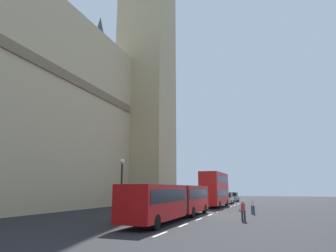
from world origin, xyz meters
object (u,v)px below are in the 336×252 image
traffic_cone_west (240,209)px  pedestrian_by_kerb (253,205)px  double_decker_bus (215,188)px  sedan_trailing (233,197)px  street_lamp (122,184)px  sedan_lead (227,198)px  pedestrian_near_cones (243,210)px  traffic_cone_middle (242,207)px  articulated_bus (174,199)px

traffic_cone_west → pedestrian_by_kerb: size_ratio=0.34×
double_decker_bus → sedan_trailing: 19.34m
street_lamp → pedestrian_by_kerb: bearing=-49.2°
double_decker_bus → sedan_trailing: (19.26, 0.03, -1.80)m
sedan_lead → pedestrian_by_kerb: 21.37m
traffic_cone_west → pedestrian_near_cones: size_ratio=0.34×
traffic_cone_west → traffic_cone_middle: (4.10, 0.23, 0.00)m
sedan_lead → sedan_trailing: 9.27m
sedan_lead → traffic_cone_west: (-16.73, -4.10, -0.63)m
street_lamp → pedestrian_by_kerb: size_ratio=3.12×
traffic_cone_west → pedestrian_by_kerb: 4.26m
double_decker_bus → pedestrian_by_kerb: bearing=-150.1°
double_decker_bus → sedan_lead: bearing=-1.0°
sedan_trailing → pedestrian_by_kerb: sedan_trailing is taller
pedestrian_near_cones → pedestrian_by_kerb: (7.56, -0.17, 0.00)m
sedan_lead → traffic_cone_middle: (-12.63, -3.86, -0.63)m
pedestrian_near_cones → articulated_bus: bearing=92.7°
articulated_bus → pedestrian_by_kerb: size_ratio=9.80×
articulated_bus → street_lamp: street_lamp is taller
sedan_lead → street_lamp: size_ratio=0.83×
double_decker_bus → traffic_cone_middle: 5.40m
articulated_bus → traffic_cone_middle: 16.32m
articulated_bus → sedan_lead: size_ratio=3.76×
sedan_trailing → double_decker_bus: bearing=-179.9°
sedan_trailing → sedan_lead: bearing=-178.8°
traffic_cone_west → traffic_cone_middle: 4.11m
sedan_trailing → street_lamp: street_lamp is taller
pedestrian_near_cones → sedan_trailing: bearing=9.0°
street_lamp → pedestrian_near_cones: 10.73m
street_lamp → pedestrian_near_cones: street_lamp is taller
traffic_cone_west → pedestrian_near_cones: 11.50m
articulated_bus → pedestrian_by_kerb: articulated_bus is taller
articulated_bus → traffic_cone_west: 12.49m
traffic_cone_middle → double_decker_bus: bearing=56.9°
pedestrian_by_kerb → sedan_trailing: bearing=11.5°
articulated_bus → traffic_cone_middle: (15.75, -4.03, -1.46)m
sedan_lead → traffic_cone_middle: 13.22m
sedan_lead → sedan_trailing: same height
pedestrian_near_cones → pedestrian_by_kerb: bearing=-1.3°
articulated_bus → pedestrian_near_cones: bearing=-87.3°
pedestrian_near_cones → pedestrian_by_kerb: 7.56m
traffic_cone_middle → pedestrian_by_kerb: bearing=-165.6°
articulated_bus → pedestrian_by_kerb: bearing=-37.7°
sedan_lead → street_lamp: bearing=171.0°
traffic_cone_west → sedan_trailing: bearing=9.4°
articulated_bus → sedan_trailing: size_ratio=3.76×
pedestrian_near_cones → street_lamp: bearing=98.5°
articulated_bus → street_lamp: (-1.28, 4.51, 1.31)m
double_decker_bus → sedan_trailing: bearing=0.1°
sedan_trailing → traffic_cone_west: (-26.00, -4.30, -0.63)m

